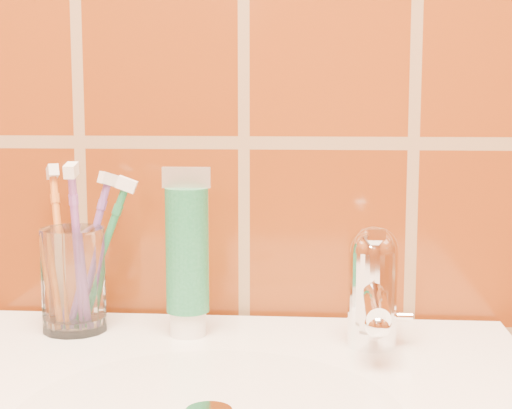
{
  "coord_description": "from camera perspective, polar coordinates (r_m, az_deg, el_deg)",
  "views": [
    {
      "loc": [
        0.08,
        0.35,
        1.09
      ],
      "look_at": [
        0.02,
        1.08,
        0.99
      ],
      "focal_mm": 55.0,
      "sensor_mm": 36.0,
      "label": 1
    }
  ],
  "objects": [
    {
      "name": "glass_tumbler",
      "position": [
        0.83,
        -13.11,
        -5.35
      ],
      "size": [
        0.08,
        0.08,
        0.11
      ],
      "primitive_type": "cylinder",
      "rotation": [
        0.0,
        0.0,
        -0.19
      ],
      "color": "white",
      "rests_on": "pedestal_sink"
    },
    {
      "name": "toothpaste_tube",
      "position": [
        0.79,
        -5.02,
        -3.86
      ],
      "size": [
        0.05,
        0.04,
        0.17
      ],
      "rotation": [
        0.0,
        0.0,
        0.01
      ],
      "color": "white",
      "rests_on": "pedestal_sink"
    },
    {
      "name": "faucet",
      "position": [
        0.77,
        8.51,
        -5.67
      ],
      "size": [
        0.05,
        0.11,
        0.12
      ],
      "color": "white",
      "rests_on": "pedestal_sink"
    },
    {
      "name": "toothbrush_0",
      "position": [
        0.85,
        -11.98,
        -3.29
      ],
      "size": [
        0.12,
        0.12,
        0.18
      ],
      "primitive_type": null,
      "rotation": [
        0.32,
        0.0,
        2.37
      ],
      "color": "#734799",
      "rests_on": "glass_tumbler"
    },
    {
      "name": "toothbrush_1",
      "position": [
        0.85,
        -14.11,
        -3.04
      ],
      "size": [
        0.11,
        0.14,
        0.19
      ],
      "primitive_type": null,
      "rotation": [
        0.35,
        0.0,
        -2.66
      ],
      "color": "#C96823",
      "rests_on": "glass_tumbler"
    },
    {
      "name": "toothbrush_2",
      "position": [
        0.81,
        -12.84,
        -3.25
      ],
      "size": [
        0.03,
        0.09,
        0.19
      ],
      "primitive_type": null,
      "rotation": [
        0.18,
        0.0,
        0.04
      ],
      "color": "#884EA7",
      "rests_on": "glass_tumbler"
    },
    {
      "name": "toothbrush_3",
      "position": [
        0.83,
        -11.16,
        -3.57
      ],
      "size": [
        0.09,
        0.09,
        0.17
      ],
      "primitive_type": null,
      "rotation": [
        0.36,
        0.0,
        1.65
      ],
      "color": "#1E7344",
      "rests_on": "glass_tumbler"
    }
  ]
}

